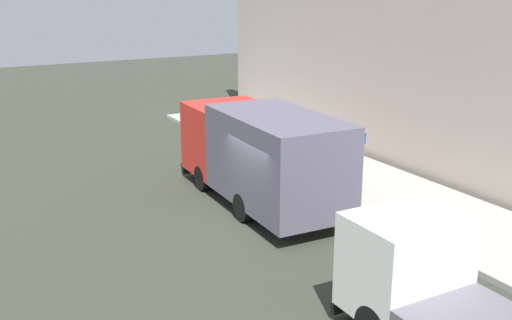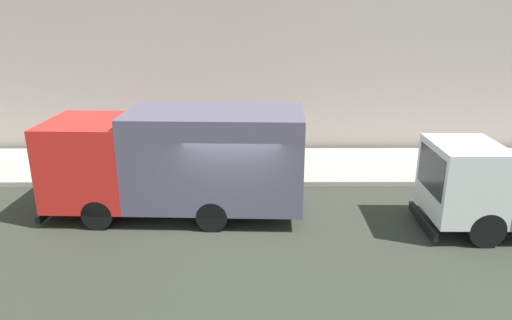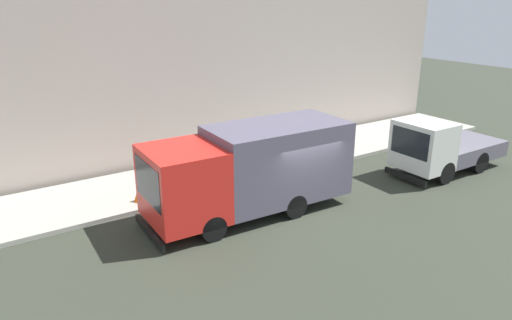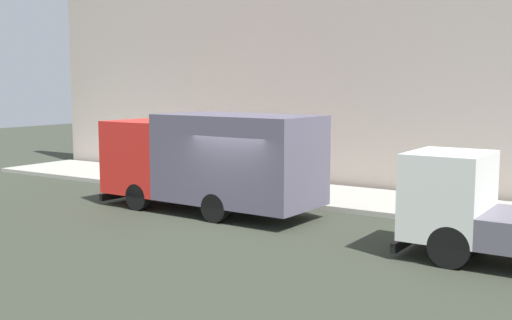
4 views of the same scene
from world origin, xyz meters
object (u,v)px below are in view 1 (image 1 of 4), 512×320
(small_flatbed_truck, at_px, (447,304))
(traffic_cone_orange, at_px, (283,155))
(street_sign_post, at_px, (359,161))
(large_utility_truck, at_px, (260,152))
(pedestrian_walking, at_px, (336,149))

(small_flatbed_truck, height_order, traffic_cone_orange, small_flatbed_truck)
(traffic_cone_orange, relative_size, street_sign_post, 0.27)
(traffic_cone_orange, bearing_deg, large_utility_truck, -132.00)
(small_flatbed_truck, distance_m, pedestrian_walking, 11.09)
(traffic_cone_orange, bearing_deg, street_sign_post, -93.49)
(large_utility_truck, xyz_separation_m, pedestrian_walking, (3.74, 1.14, -0.65))
(small_flatbed_truck, xyz_separation_m, pedestrian_walking, (4.88, 9.95, -0.10))
(pedestrian_walking, bearing_deg, large_utility_truck, -143.84)
(street_sign_post, bearing_deg, traffic_cone_orange, 86.51)
(traffic_cone_orange, bearing_deg, small_flatbed_truck, -108.10)
(pedestrian_walking, bearing_deg, traffic_cone_orange, 137.25)
(small_flatbed_truck, bearing_deg, street_sign_post, 63.60)
(traffic_cone_orange, bearing_deg, pedestrian_walking, -62.00)
(small_flatbed_truck, height_order, street_sign_post, street_sign_post)
(street_sign_post, bearing_deg, large_utility_truck, 143.62)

